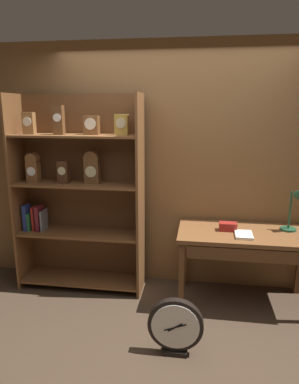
# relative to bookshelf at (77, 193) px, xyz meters

# --- Properties ---
(ground_plane) EXTENTS (10.00, 10.00, 0.00)m
(ground_plane) POSITION_rel_bookshelf_xyz_m (1.03, -1.04, -1.05)
(ground_plane) COLOR #3D2D21
(back_wood_panel) EXTENTS (4.80, 0.05, 2.60)m
(back_wood_panel) POSITION_rel_bookshelf_xyz_m (1.03, 0.26, 0.25)
(back_wood_panel) COLOR brown
(back_wood_panel) RESTS_ON ground
(bookshelf) EXTENTS (1.34, 0.39, 2.07)m
(bookshelf) POSITION_rel_bookshelf_xyz_m (0.00, 0.00, 0.00)
(bookshelf) COLOR brown
(bookshelf) RESTS_ON ground
(workbench) EXTENTS (1.31, 0.64, 0.75)m
(workbench) POSITION_rel_bookshelf_xyz_m (1.74, -0.14, -0.38)
(workbench) COLOR brown
(workbench) RESTS_ON ground
(desk_lamp) EXTENTS (0.20, 0.20, 0.46)m
(desk_lamp) POSITION_rel_bookshelf_xyz_m (2.20, -0.03, -0.04)
(desk_lamp) COLOR #1E472D
(desk_lamp) RESTS_ON workbench
(toolbox_small) EXTENTS (0.17, 0.10, 0.08)m
(toolbox_small) POSITION_rel_bookshelf_xyz_m (1.57, -0.10, -0.26)
(toolbox_small) COLOR maroon
(toolbox_small) RESTS_ON workbench
(open_repair_manual) EXTENTS (0.17, 0.22, 0.02)m
(open_repair_manual) POSITION_rel_bookshelf_xyz_m (1.71, -0.23, -0.28)
(open_repair_manual) COLOR silver
(open_repair_manual) RESTS_ON workbench
(round_clock_large) EXTENTS (0.44, 0.11, 0.48)m
(round_clock_large) POSITION_rel_bookshelf_xyz_m (1.13, -0.99, -0.80)
(round_clock_large) COLOR black
(round_clock_large) RESTS_ON ground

